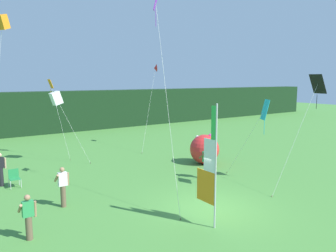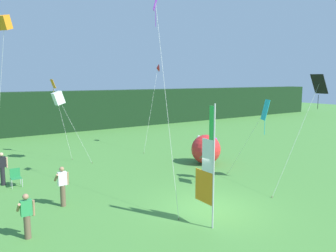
{
  "view_description": "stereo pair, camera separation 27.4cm",
  "coord_description": "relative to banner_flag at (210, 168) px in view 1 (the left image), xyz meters",
  "views": [
    {
      "loc": [
        -9.01,
        -9.83,
        5.34
      ],
      "look_at": [
        -0.07,
        2.98,
        3.13
      ],
      "focal_mm": 35.39,
      "sensor_mm": 36.0,
      "label": 1
    },
    {
      "loc": [
        -8.78,
        -9.99,
        5.34
      ],
      "look_at": [
        -0.07,
        2.98,
        3.13
      ],
      "focal_mm": 35.39,
      "sensor_mm": 36.0,
      "label": 2
    }
  ],
  "objects": [
    {
      "name": "person_far_left",
      "position": [
        -5.71,
        2.61,
        -1.33
      ],
      "size": [
        0.55,
        0.48,
        1.57
      ],
      "color": "brown",
      "rests_on": "ground"
    },
    {
      "name": "person_mid_field",
      "position": [
        3.75,
        4.45,
        -1.24
      ],
      "size": [
        0.55,
        0.48,
        1.73
      ],
      "color": "#B7B2A3",
      "rests_on": "ground"
    },
    {
      "name": "kite_black_diamond_5",
      "position": [
        7.22,
        0.43,
        2.78
      ],
      "size": [
        3.29,
        0.79,
        5.59
      ],
      "color": "brown",
      "rests_on": "ground"
    },
    {
      "name": "kite_red_delta_6",
      "position": [
        6.1,
        13.1,
        3.98
      ],
      "size": [
        2.36,
        1.74,
        6.49
      ],
      "color": "brown",
      "rests_on": "ground"
    },
    {
      "name": "inflatable_balloon",
      "position": [
        5.81,
        6.92,
        -1.23
      ],
      "size": [
        1.87,
        1.87,
        1.91
      ],
      "color": "red",
      "rests_on": "ground"
    },
    {
      "name": "kite_cyan_diamond_4",
      "position": [
        4.56,
        1.39,
        1.64
      ],
      "size": [
        1.2,
        3.59,
        4.43
      ],
      "color": "brown",
      "rests_on": "ground"
    },
    {
      "name": "kite_orange_box_3",
      "position": [
        -4.57,
        12.38,
        6.33
      ],
      "size": [
        1.5,
        0.87,
        8.97
      ],
      "color": "brown",
      "rests_on": "ground"
    },
    {
      "name": "kite_orange_diamond_1",
      "position": [
        -1.5,
        14.19,
        2.52
      ],
      "size": [
        0.77,
        1.83,
        5.35
      ],
      "color": "brown",
      "rests_on": "ground"
    },
    {
      "name": "ground_plane",
      "position": [
        1.12,
        1.18,
        -2.17
      ],
      "size": [
        120.0,
        120.0,
        0.0
      ],
      "primitive_type": "plane",
      "color": "#478438"
    },
    {
      "name": "kite_white_box_2",
      "position": [
        -1.77,
        12.33,
        2.0
      ],
      "size": [
        2.02,
        1.59,
        4.63
      ],
      "color": "brown",
      "rests_on": "ground"
    },
    {
      "name": "kite_purple_diamond_0",
      "position": [
        0.33,
        3.92,
        5.73
      ],
      "size": [
        1.27,
        3.53,
        9.05
      ],
      "color": "brown",
      "rests_on": "ground"
    },
    {
      "name": "person_far_right",
      "position": [
        -3.86,
        4.84,
        -1.25
      ],
      "size": [
        0.55,
        0.48,
        1.72
      ],
      "color": "brown",
      "rests_on": "ground"
    },
    {
      "name": "banner_flag",
      "position": [
        0.0,
        0.0,
        0.0
      ],
      "size": [
        0.06,
        1.03,
        4.52
      ],
      "color": "#B7B7BC",
      "rests_on": "ground"
    },
    {
      "name": "folding_chair",
      "position": [
        -5.04,
        8.85,
        -1.65
      ],
      "size": [
        0.51,
        0.51,
        0.89
      ],
      "color": "#BCBCC1",
      "rests_on": "ground"
    },
    {
      "name": "person_near_banner",
      "position": [
        -5.56,
        9.37,
        -1.26
      ],
      "size": [
        0.55,
        0.48,
        1.7
      ],
      "color": "black",
      "rests_on": "ground"
    },
    {
      "name": "distant_treeline",
      "position": [
        1.12,
        25.37,
        -0.1
      ],
      "size": [
        80.0,
        2.4,
        4.13
      ],
      "primitive_type": "cube",
      "color": "black",
      "rests_on": "ground"
    }
  ]
}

